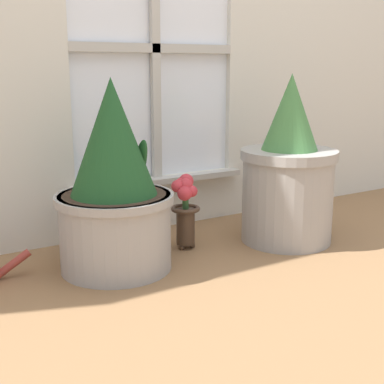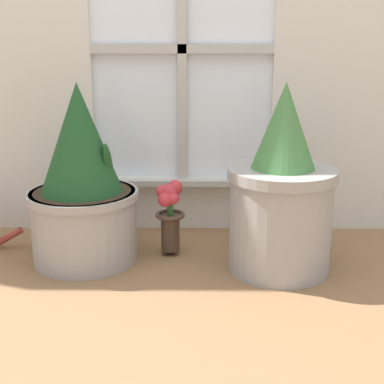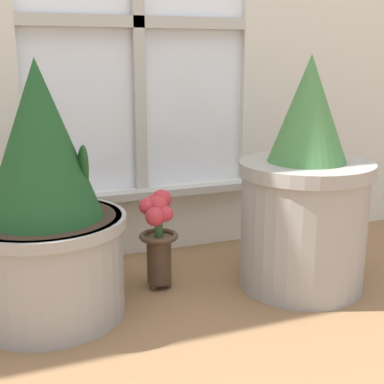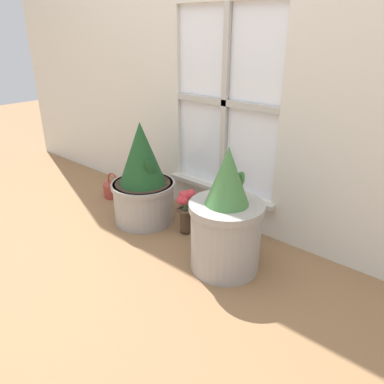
% 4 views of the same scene
% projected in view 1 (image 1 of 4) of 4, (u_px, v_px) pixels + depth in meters
% --- Properties ---
extents(ground_plane, '(10.00, 10.00, 0.00)m').
position_uv_depth(ground_plane, '(243.00, 272.00, 1.80)').
color(ground_plane, olive).
extents(potted_plant_left, '(0.40, 0.40, 0.64)m').
position_uv_depth(potted_plant_left, '(114.00, 189.00, 1.77)').
color(potted_plant_left, '#9E9993').
rests_on(potted_plant_left, ground_plane).
extents(potted_plant_right, '(0.37, 0.37, 0.65)m').
position_uv_depth(potted_plant_right, '(288.00, 175.00, 2.07)').
color(potted_plant_right, '#9E9993').
rests_on(potted_plant_right, ground_plane).
extents(flower_vase, '(0.11, 0.11, 0.28)m').
position_uv_depth(flower_vase, '(185.00, 206.00, 2.00)').
color(flower_vase, '#473323').
rests_on(flower_vase, ground_plane).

